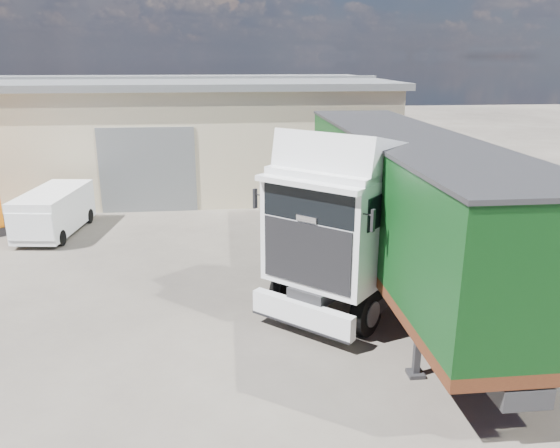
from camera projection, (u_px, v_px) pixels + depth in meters
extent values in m
plane|color=#282520|center=(183.00, 313.00, 14.19)|extent=(120.00, 120.00, 0.00)
cube|color=#B3AA8A|center=(82.00, 135.00, 28.05)|extent=(30.00, 12.00, 5.00)
cube|color=#595C5F|center=(77.00, 82.00, 27.27)|extent=(30.60, 12.60, 0.30)
cube|color=#595C5F|center=(148.00, 170.00, 22.94)|extent=(4.00, 0.08, 3.60)
cube|color=#595C5F|center=(76.00, 78.00, 27.21)|extent=(30.60, 0.40, 0.15)
cube|color=brown|center=(498.00, 198.00, 20.69)|extent=(0.35, 26.00, 2.50)
cylinder|color=black|center=(324.00, 300.00, 13.60)|extent=(2.71, 2.61, 1.13)
cylinder|color=black|center=(389.00, 257.00, 16.49)|extent=(2.75, 2.64, 1.13)
cylinder|color=black|center=(409.00, 244.00, 17.65)|extent=(2.75, 2.64, 1.13)
cube|color=#2D2D30|center=(372.00, 256.00, 15.47)|extent=(5.45, 5.89, 0.32)
cube|color=white|center=(302.00, 314.00, 12.80)|extent=(2.20, 2.03, 0.59)
cube|color=white|center=(334.00, 225.00, 13.34)|extent=(3.63, 3.62, 2.62)
cube|color=black|center=(306.00, 255.00, 12.50)|extent=(1.79, 1.62, 1.50)
cube|color=black|center=(308.00, 205.00, 12.17)|extent=(1.82, 1.65, 0.80)
cube|color=white|center=(341.00, 156.00, 13.01)|extent=(3.36, 3.32, 1.31)
cube|color=#0E6246|center=(298.00, 223.00, 14.51)|extent=(0.55, 0.60, 1.18)
cube|color=#0E6246|center=(392.00, 242.00, 13.00)|extent=(0.55, 0.60, 1.18)
cylinder|color=#2D2D30|center=(393.00, 236.00, 16.48)|extent=(1.66, 1.66, 0.13)
cube|color=#2D2D30|center=(417.00, 350.00, 11.22)|extent=(0.33, 0.33, 1.22)
cube|color=#2D2D30|center=(509.00, 345.00, 11.42)|extent=(0.33, 0.33, 1.22)
cylinder|color=black|center=(361.00, 225.00, 19.57)|extent=(2.82, 1.18, 1.17)
cube|color=#2D2D30|center=(401.00, 258.00, 15.20)|extent=(0.90, 13.27, 0.39)
cube|color=#552B13|center=(402.00, 246.00, 15.09)|extent=(2.78, 13.27, 0.27)
cube|color=black|center=(406.00, 191.00, 14.63)|extent=(2.78, 13.27, 2.88)
cube|color=#2D2D30|center=(410.00, 136.00, 14.20)|extent=(2.85, 13.34, 0.09)
cylinder|color=black|center=(40.00, 238.00, 19.16)|extent=(1.72, 0.78, 0.57)
cylinder|color=black|center=(70.00, 216.00, 21.80)|extent=(1.72, 0.78, 0.57)
cube|color=white|center=(54.00, 210.00, 20.30)|extent=(2.14, 4.16, 1.47)
cube|color=white|center=(34.00, 224.00, 18.74)|extent=(1.69, 0.98, 0.95)
cube|color=black|center=(35.00, 210.00, 18.76)|extent=(1.51, 0.26, 0.52)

